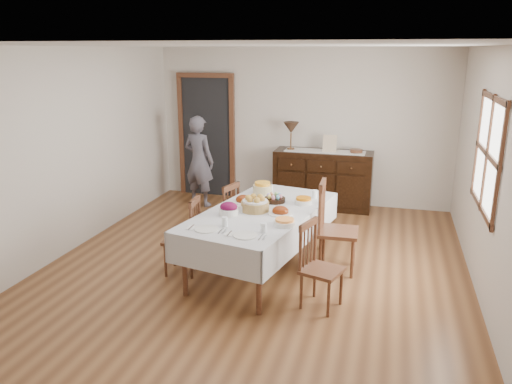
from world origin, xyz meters
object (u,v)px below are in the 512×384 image
(chair_left_far, at_px, (224,216))
(chair_right_far, at_px, (334,226))
(chair_left_near, at_px, (186,235))
(sideboard, at_px, (323,179))
(table_lamp, at_px, (291,128))
(dining_table, at_px, (261,218))
(chair_right_near, at_px, (318,265))
(person, at_px, (199,158))

(chair_left_far, xyz_separation_m, chair_right_far, (1.47, -0.30, 0.10))
(chair_left_near, bearing_deg, sideboard, 152.64)
(chair_right_far, relative_size, table_lamp, 2.38)
(chair_left_near, relative_size, table_lamp, 2.01)
(chair_left_near, xyz_separation_m, sideboard, (1.18, 2.99, 0.01))
(chair_left_near, xyz_separation_m, chair_left_far, (0.19, 0.84, -0.01))
(dining_table, bearing_deg, chair_right_near, -29.21)
(chair_left_near, distance_m, chair_right_far, 1.74)
(dining_table, distance_m, person, 2.84)
(dining_table, xyz_separation_m, table_lamp, (-0.21, 2.68, 0.64))
(chair_right_near, xyz_separation_m, person, (-2.46, 2.95, 0.36))
(sideboard, bearing_deg, chair_right_far, -79.05)
(person, xyz_separation_m, table_lamp, (1.48, 0.40, 0.50))
(table_lamp, bearing_deg, person, -164.73)
(sideboard, bearing_deg, chair_left_far, -114.79)
(chair_right_far, bearing_deg, sideboard, 8.77)
(table_lamp, bearing_deg, chair_left_near, -102.02)
(chair_left_far, relative_size, chair_right_near, 1.00)
(chair_right_near, bearing_deg, chair_left_near, 94.29)
(chair_right_far, distance_m, table_lamp, 2.75)
(sideboard, relative_size, table_lamp, 3.47)
(chair_right_near, distance_m, chair_right_far, 0.92)
(sideboard, height_order, person, person)
(chair_left_near, xyz_separation_m, table_lamp, (0.63, 2.97, 0.84))
(chair_right_near, height_order, table_lamp, table_lamp)
(chair_left_far, xyz_separation_m, table_lamp, (0.45, 2.14, 0.86))
(sideboard, bearing_deg, table_lamp, -177.76)
(chair_right_far, bearing_deg, dining_table, 104.64)
(dining_table, distance_m, table_lamp, 2.77)
(chair_right_near, xyz_separation_m, chair_right_far, (0.04, 0.92, 0.10))
(chair_left_far, height_order, chair_right_near, chair_right_near)
(chair_left_far, relative_size, person, 0.55)
(chair_right_near, bearing_deg, table_lamp, 33.95)
(chair_left_far, xyz_separation_m, person, (-1.03, 1.73, 0.36))
(chair_left_far, height_order, sideboard, sideboard)
(chair_left_near, xyz_separation_m, chair_right_far, (1.66, 0.54, 0.08))
(dining_table, relative_size, table_lamp, 5.20)
(chair_left_far, bearing_deg, table_lamp, -175.35)
(chair_left_far, bearing_deg, chair_left_near, 3.95)
(chair_right_near, xyz_separation_m, sideboard, (-0.43, 3.38, 0.02))
(chair_left_far, xyz_separation_m, chair_right_near, (1.43, -1.22, 0.00))
(chair_left_near, height_order, table_lamp, table_lamp)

